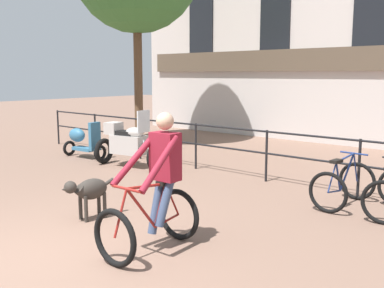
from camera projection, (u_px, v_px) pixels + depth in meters
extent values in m
plane|color=#7A5B4C|center=(29.00, 261.00, 5.25)|extent=(60.00, 60.00, 0.00)
cylinder|color=black|center=(58.00, 127.00, 13.91)|extent=(0.05, 0.05, 1.05)
cylinder|color=black|center=(95.00, 132.00, 12.69)|extent=(0.05, 0.05, 1.05)
cylinder|color=black|center=(140.00, 139.00, 11.48)|extent=(0.05, 0.05, 1.05)
cylinder|color=black|center=(196.00, 146.00, 10.26)|extent=(0.05, 0.05, 1.05)
cylinder|color=black|center=(266.00, 156.00, 9.05)|extent=(0.05, 0.05, 1.05)
cylinder|color=black|center=(359.00, 169.00, 7.83)|extent=(0.05, 0.05, 1.05)
cylinder|color=black|center=(267.00, 132.00, 8.97)|extent=(15.00, 0.04, 0.04)
cylinder|color=black|center=(266.00, 153.00, 9.04)|extent=(15.00, 0.04, 0.04)
cube|color=brown|center=(370.00, 58.00, 12.78)|extent=(17.10, 0.12, 0.70)
torus|color=black|center=(115.00, 238.00, 5.03)|extent=(0.68, 0.10, 0.68)
torus|color=black|center=(178.00, 214.00, 5.88)|extent=(0.68, 0.10, 0.68)
cylinder|color=maroon|center=(142.00, 209.00, 5.33)|extent=(0.05, 0.49, 0.60)
cylinder|color=maroon|center=(160.00, 205.00, 5.59)|extent=(0.04, 0.23, 0.52)
cylinder|color=maroon|center=(147.00, 186.00, 5.36)|extent=(0.06, 0.66, 0.10)
cylinder|color=maroon|center=(167.00, 220.00, 5.72)|extent=(0.05, 0.44, 0.08)
cylinder|color=maroon|center=(172.00, 199.00, 5.75)|extent=(0.04, 0.27, 0.47)
cylinder|color=maroon|center=(121.00, 213.00, 5.07)|extent=(0.04, 0.23, 0.54)
cylinder|color=maroon|center=(127.00, 189.00, 5.11)|extent=(0.48, 0.05, 0.03)
cube|color=black|center=(166.00, 182.00, 5.62)|extent=(0.13, 0.24, 0.05)
cube|color=maroon|center=(165.00, 156.00, 5.57)|extent=(0.37, 0.23, 0.60)
sphere|color=tan|center=(165.00, 121.00, 5.50)|extent=(0.22, 0.22, 0.22)
cylinder|color=maroon|center=(134.00, 159.00, 5.45)|extent=(0.12, 0.72, 0.60)
cylinder|color=maroon|center=(160.00, 164.00, 5.19)|extent=(0.17, 0.72, 0.60)
cylinder|color=#384766|center=(156.00, 206.00, 5.63)|extent=(0.15, 0.32, 0.69)
cylinder|color=#384766|center=(165.00, 204.00, 5.54)|extent=(0.13, 0.31, 0.58)
ellipsoid|color=#332D28|center=(92.00, 189.00, 6.71)|extent=(0.33, 0.52, 0.31)
cylinder|color=#332D28|center=(80.00, 190.00, 6.58)|extent=(0.19, 0.19, 0.17)
sphere|color=#332D28|center=(70.00, 187.00, 6.47)|extent=(0.18, 0.18, 0.18)
cone|color=#332D28|center=(65.00, 189.00, 6.42)|extent=(0.11, 0.12, 0.10)
cylinder|color=#332D28|center=(109.00, 182.00, 6.89)|extent=(0.08, 0.17, 0.11)
cylinder|color=#332D28|center=(80.00, 207.00, 6.72)|extent=(0.06, 0.06, 0.40)
cylinder|color=#332D28|center=(86.00, 209.00, 6.59)|extent=(0.06, 0.06, 0.40)
cylinder|color=#332D28|center=(99.00, 203.00, 6.92)|extent=(0.06, 0.06, 0.40)
cylinder|color=#332D28|center=(105.00, 205.00, 6.79)|extent=(0.06, 0.06, 0.40)
torus|color=black|center=(156.00, 157.00, 10.11)|extent=(0.23, 0.63, 0.62)
torus|color=black|center=(104.00, 151.00, 10.89)|extent=(0.23, 0.63, 0.62)
cube|color=#B7B2AD|center=(129.00, 145.00, 10.47)|extent=(0.90, 0.54, 0.44)
ellipsoid|color=#B7B2AD|center=(135.00, 132.00, 10.32)|extent=(0.53, 0.40, 0.24)
cube|color=black|center=(125.00, 133.00, 10.48)|extent=(0.60, 0.39, 0.10)
cylinder|color=#B2B2B7|center=(149.00, 148.00, 10.18)|extent=(0.43, 0.13, 0.41)
cube|color=silver|center=(144.00, 121.00, 10.15)|extent=(0.11, 0.44, 0.50)
cube|color=#B7B2AD|center=(114.00, 128.00, 10.64)|extent=(0.38, 0.41, 0.28)
torus|color=black|center=(357.00, 181.00, 7.75)|extent=(0.66, 0.09, 0.66)
torus|color=black|center=(328.00, 193.00, 7.00)|extent=(0.66, 0.09, 0.66)
cylinder|color=navy|center=(347.00, 172.00, 7.42)|extent=(0.06, 0.47, 0.58)
cylinder|color=navy|center=(338.00, 177.00, 7.20)|extent=(0.04, 0.22, 0.51)
cylinder|color=navy|center=(345.00, 158.00, 7.32)|extent=(0.07, 0.63, 0.10)
cylinder|color=navy|center=(334.00, 192.00, 7.16)|extent=(0.05, 0.42, 0.07)
cylinder|color=navy|center=(332.00, 177.00, 7.05)|extent=(0.04, 0.25, 0.46)
cylinder|color=navy|center=(355.00, 167.00, 7.64)|extent=(0.04, 0.21, 0.52)
cylinder|color=navy|center=(354.00, 153.00, 7.54)|extent=(0.48, 0.05, 0.03)
cube|color=black|center=(336.00, 161.00, 7.10)|extent=(0.13, 0.25, 0.05)
torus|color=black|center=(384.00, 203.00, 6.45)|extent=(0.66, 0.13, 0.66)
torus|color=black|center=(100.00, 153.00, 11.28)|extent=(0.11, 0.41, 0.40)
torus|color=black|center=(69.00, 148.00, 11.99)|extent=(0.11, 0.41, 0.40)
cube|color=teal|center=(84.00, 149.00, 11.63)|extent=(0.69, 0.33, 0.08)
cube|color=teal|center=(95.00, 136.00, 11.33)|extent=(0.13, 0.33, 0.72)
ellipsoid|color=teal|center=(77.00, 135.00, 11.73)|extent=(0.54, 0.34, 0.36)
cylinder|color=brown|center=(138.00, 75.00, 13.75)|extent=(0.26, 0.26, 4.23)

